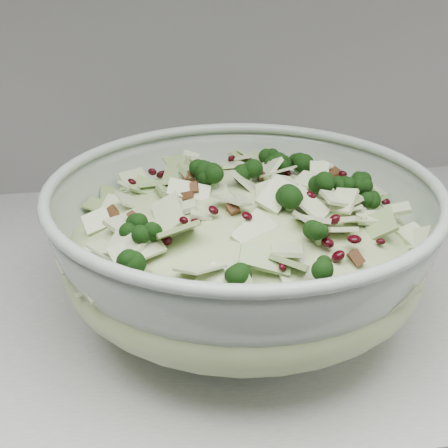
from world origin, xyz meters
The scene contains 2 objects.
mixing_bowl centered at (0.60, 1.60, 0.98)m, with size 0.47×0.47×0.15m.
salad centered at (0.60, 1.60, 1.00)m, with size 0.38×0.38×0.15m.
Camera 1 is at (0.50, 1.07, 1.27)m, focal length 50.00 mm.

